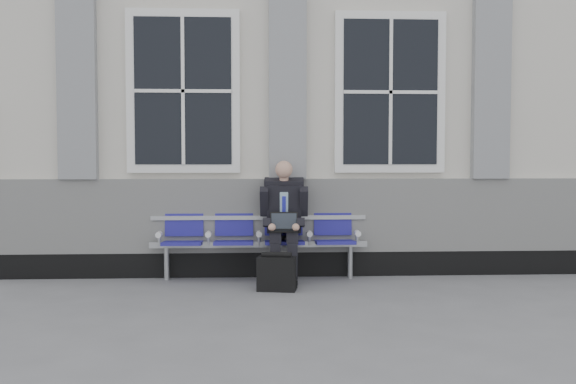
{
  "coord_description": "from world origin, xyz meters",
  "views": [
    {
      "loc": [
        -1.29,
        -6.33,
        1.45
      ],
      "look_at": [
        -0.92,
        0.9,
        1.07
      ],
      "focal_mm": 40.0,
      "sensor_mm": 36.0,
      "label": 1
    }
  ],
  "objects": [
    {
      "name": "briefcase",
      "position": [
        -1.06,
        0.6,
        0.2
      ],
      "size": [
        0.44,
        0.25,
        0.43
      ],
      "color": "black",
      "rests_on": "ground"
    },
    {
      "name": "bench",
      "position": [
        -1.25,
        1.32,
        0.55
      ],
      "size": [
        2.6,
        0.47,
        0.91
      ],
      "color": "#9EA0A3",
      "rests_on": "ground"
    },
    {
      "name": "station_building",
      "position": [
        -0.02,
        3.47,
        2.22
      ],
      "size": [
        14.4,
        4.4,
        4.49
      ],
      "color": "beige",
      "rests_on": "ground"
    },
    {
      "name": "businessman",
      "position": [
        -0.95,
        1.19,
        0.77
      ],
      "size": [
        0.58,
        0.78,
        1.42
      ],
      "color": "black",
      "rests_on": "ground"
    },
    {
      "name": "ground",
      "position": [
        0.0,
        0.0,
        0.0
      ],
      "size": [
        70.0,
        70.0,
        0.0
      ],
      "primitive_type": "plane",
      "color": "slate",
      "rests_on": "ground"
    }
  ]
}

